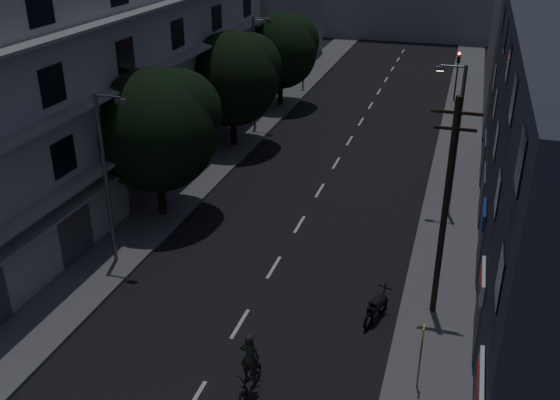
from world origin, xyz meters
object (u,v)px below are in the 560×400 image
Objects in this scene: utility_pole at (445,207)px; motorcycle at (376,309)px; cyclist at (250,372)px; bus_stop_sign at (422,346)px.

motorcycle is at bearing -152.48° from utility_pole.
cyclist is at bearing -106.39° from motorcycle.
utility_pole is at bearing 88.15° from bus_stop_sign.
cyclist is at bearing -162.70° from bus_stop_sign.
bus_stop_sign is 1.05× the size of cyclist.
cyclist is (-5.62, -6.46, -4.05)m from utility_pole.
utility_pole is 3.73× the size of cyclist.
utility_pole reaches higher than cyclist.
motorcycle is (-2.16, -1.13, -4.34)m from utility_pole.
cyclist reaches higher than motorcycle.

